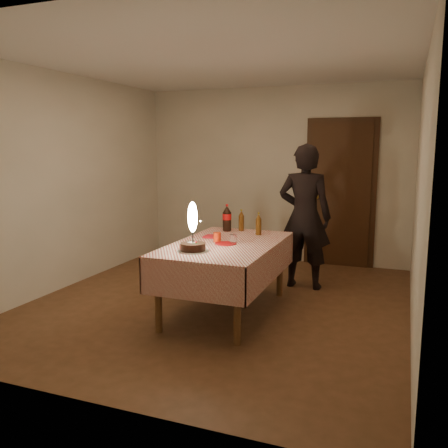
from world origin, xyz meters
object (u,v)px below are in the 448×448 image
at_px(birthday_cake, 193,237).
at_px(photographer, 305,217).
at_px(dining_table, 226,252).
at_px(red_cup, 217,237).
at_px(amber_bottle_left, 241,221).
at_px(clear_cup, 233,239).
at_px(amber_bottle_right, 259,224).
at_px(red_plate, 226,244).
at_px(cola_bottle, 227,218).

relative_size(birthday_cake, photographer, 0.27).
bearing_deg(dining_table, red_cup, 168.25).
xyz_separation_m(dining_table, birthday_cake, (-0.16, -0.47, 0.24)).
height_order(birthday_cake, red_cup, birthday_cake).
bearing_deg(amber_bottle_left, photographer, 35.08).
distance_m(clear_cup, amber_bottle_right, 0.56).
bearing_deg(amber_bottle_right, amber_bottle_left, 145.89).
distance_m(birthday_cake, amber_bottle_right, 1.08).
xyz_separation_m(red_plate, amber_bottle_right, (0.17, 0.60, 0.11)).
xyz_separation_m(birthday_cake, amber_bottle_right, (0.34, 1.02, -0.02)).
bearing_deg(photographer, red_cup, -119.84).
relative_size(red_cup, cola_bottle, 0.31).
height_order(clear_cup, amber_bottle_left, amber_bottle_left).
bearing_deg(cola_bottle, birthday_cake, -85.98).
bearing_deg(red_cup, red_plate, -29.26).
bearing_deg(amber_bottle_left, red_cup, -91.54).
height_order(red_plate, clear_cup, clear_cup).
bearing_deg(cola_bottle, red_cup, -78.36).
bearing_deg(cola_bottle, amber_bottle_right, -13.30).
relative_size(clear_cup, cola_bottle, 0.28).
xyz_separation_m(red_cup, photographer, (0.67, 1.18, 0.09)).
distance_m(birthday_cake, cola_bottle, 1.13).
bearing_deg(clear_cup, birthday_cake, -116.16).
distance_m(dining_table, red_plate, 0.11).
height_order(birthday_cake, cola_bottle, birthday_cake).
relative_size(dining_table, cola_bottle, 5.42).
xyz_separation_m(cola_bottle, amber_bottle_right, (0.42, -0.10, -0.03)).
distance_m(red_plate, amber_bottle_left, 0.80).
relative_size(birthday_cake, red_cup, 4.72).
relative_size(red_plate, cola_bottle, 0.69).
height_order(red_cup, cola_bottle, cola_bottle).
bearing_deg(amber_bottle_left, dining_table, -83.39).
bearing_deg(dining_table, cola_bottle, 109.74).
distance_m(dining_table, amber_bottle_right, 0.63).
bearing_deg(birthday_cake, cola_bottle, 94.02).
distance_m(cola_bottle, photographer, 0.97).
xyz_separation_m(clear_cup, cola_bottle, (-0.31, 0.64, 0.11)).
bearing_deg(birthday_cake, amber_bottle_left, 86.63).
bearing_deg(dining_table, clear_cup, 8.58).
bearing_deg(dining_table, photographer, 64.55).
distance_m(birthday_cake, clear_cup, 0.54).
bearing_deg(cola_bottle, red_plate, -70.29).
distance_m(red_cup, amber_bottle_left, 0.72).
distance_m(dining_table, birthday_cake, 0.55).
distance_m(red_cup, photographer, 1.36).
bearing_deg(red_cup, cola_bottle, 101.64).
height_order(amber_bottle_left, photographer, photographer).
relative_size(red_cup, clear_cup, 1.11).
relative_size(red_cup, amber_bottle_left, 0.39).
height_order(red_plate, photographer, photographer).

